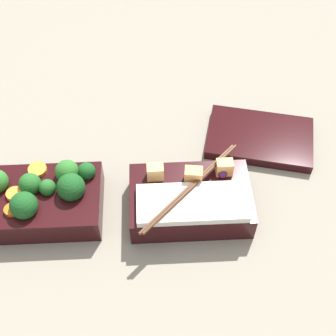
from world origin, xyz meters
The scene contains 4 objects.
ground_plane centered at (0.00, 0.00, 0.00)m, with size 3.00×3.00×0.00m, color gray.
bento_tray_vegetable centered at (-0.11, 0.01, 0.03)m, with size 0.19×0.13×0.08m.
bento_tray_rice centered at (0.12, 0.00, 0.03)m, with size 0.19×0.17×0.07m.
bento_lid centered at (0.26, 0.14, 0.01)m, with size 0.19×0.12×0.02m, color black.
Camera 1 is at (0.07, -0.41, 0.64)m, focal length 50.00 mm.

